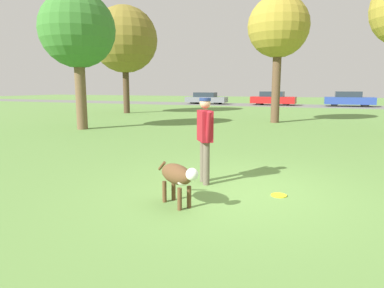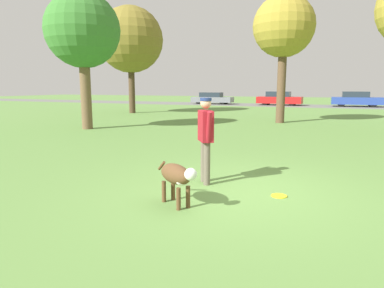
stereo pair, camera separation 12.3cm
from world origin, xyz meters
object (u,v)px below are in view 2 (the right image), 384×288
at_px(frisbee, 279,196).
at_px(tree_far_left, 130,40).
at_px(tree_mid_center, 284,27).
at_px(person, 206,133).
at_px(parked_car_blue, 356,99).
at_px(parked_car_grey, 212,98).
at_px(parked_car_red, 279,99).
at_px(dog, 177,176).
at_px(tree_near_left, 83,31).

bearing_deg(frisbee, tree_far_left, 129.78).
distance_m(frisbee, tree_mid_center, 13.73).
distance_m(person, parked_car_blue, 30.40).
xyz_separation_m(parked_car_grey, parked_car_red, (7.22, 0.33, 0.05)).
bearing_deg(parked_car_red, tree_far_left, -118.01).
bearing_deg(frisbee, parked_car_red, 98.69).
xyz_separation_m(tree_mid_center, parked_car_red, (-2.73, 17.61, -4.21)).
distance_m(person, frisbee, 1.82).
bearing_deg(parked_car_red, dog, -82.94).
distance_m(tree_near_left, parked_car_grey, 23.81).
height_order(tree_near_left, parked_car_grey, tree_near_left).
bearing_deg(parked_car_red, parked_car_grey, -176.11).
xyz_separation_m(dog, frisbee, (1.46, 1.12, -0.49)).
height_order(tree_near_left, parked_car_blue, tree_near_left).
bearing_deg(frisbee, parked_car_grey, 111.58).
bearing_deg(dog, tree_mid_center, 125.14).
bearing_deg(tree_mid_center, tree_far_left, 165.58).
relative_size(tree_far_left, tree_mid_center, 1.15).
height_order(frisbee, parked_car_grey, parked_car_grey).
height_order(person, tree_far_left, tree_far_left).
xyz_separation_m(tree_near_left, parked_car_grey, (-2.25, 23.42, -3.66)).
height_order(dog, tree_far_left, tree_far_left).
xyz_separation_m(parked_car_grey, parked_car_blue, (14.42, 0.44, 0.08)).
relative_size(parked_car_grey, parked_car_red, 1.00).
xyz_separation_m(frisbee, parked_car_blue, (2.57, 30.41, 0.70)).
bearing_deg(dog, frisbee, 70.78).
distance_m(frisbee, tree_near_left, 12.39).
bearing_deg(dog, tree_far_left, 157.86).
relative_size(tree_far_left, parked_car_grey, 1.65).
xyz_separation_m(dog, tree_far_left, (-11.47, 16.64, 4.67)).
height_order(dog, frisbee, dog).
distance_m(tree_mid_center, parked_car_grey, 20.40).
bearing_deg(parked_car_grey, tree_near_left, -86.81).
bearing_deg(person, parked_car_red, 152.10).
xyz_separation_m(dog, parked_car_red, (-3.17, 31.42, 0.19)).
relative_size(tree_near_left, tree_far_left, 0.80).
xyz_separation_m(tree_near_left, parked_car_blue, (12.17, 23.86, -3.58)).
relative_size(dog, tree_mid_center, 0.15).
xyz_separation_m(tree_far_left, parked_car_blue, (15.49, 14.89, -4.45)).
xyz_separation_m(tree_far_left, tree_mid_center, (11.02, -2.84, -0.28)).
height_order(tree_mid_center, parked_car_blue, tree_mid_center).
distance_m(frisbee, parked_car_grey, 32.24).
xyz_separation_m(parked_car_red, parked_car_blue, (7.20, 0.11, 0.03)).
xyz_separation_m(frisbee, tree_near_left, (-9.61, 6.56, 4.28)).
bearing_deg(parked_car_blue, tree_far_left, -138.02).
xyz_separation_m(tree_near_left, parked_car_red, (4.98, 23.75, -3.61)).
distance_m(person, tree_mid_center, 13.01).
relative_size(frisbee, parked_car_grey, 0.06).
bearing_deg(person, frisbee, 45.41).
xyz_separation_m(dog, tree_mid_center, (-0.44, 13.81, 4.39)).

